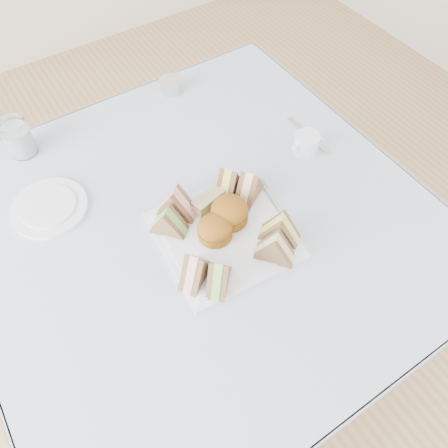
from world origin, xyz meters
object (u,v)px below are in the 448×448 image
table (206,292)px  water_glass (18,138)px  serving_plate (224,235)px  creamer_jug (306,144)px

table → water_glass: water_glass is taller
serving_plate → creamer_jug: creamer_jug is taller
table → water_glass: bearing=121.9°
creamer_jug → water_glass: bearing=142.7°
serving_plate → creamer_jug: (0.32, 0.11, 0.02)m
table → serving_plate: (0.02, -0.07, 0.38)m
serving_plate → creamer_jug: bearing=23.1°
table → creamer_jug: 0.53m
water_glass → creamer_jug: bearing=-33.1°
water_glass → creamer_jug: water_glass is taller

